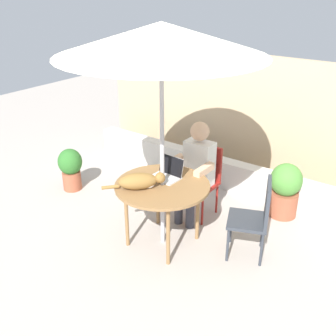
{
  "coord_description": "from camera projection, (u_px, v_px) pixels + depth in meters",
  "views": [
    {
      "loc": [
        2.25,
        -2.98,
        2.69
      ],
      "look_at": [
        0.0,
        0.1,
        0.88
      ],
      "focal_mm": 43.15,
      "sensor_mm": 36.0,
      "label": 1
    }
  ],
  "objects": [
    {
      "name": "ground_plane",
      "position": [
        163.0,
        241.0,
        4.52
      ],
      "size": [
        14.0,
        14.0,
        0.0
      ],
      "primitive_type": "plane",
      "color": "#ADA399"
    },
    {
      "name": "fence_back",
      "position": [
        254.0,
        117.0,
        5.74
      ],
      "size": [
        5.15,
        0.08,
        1.75
      ],
      "primitive_type": "cube",
      "color": "tan",
      "rests_on": "ground"
    },
    {
      "name": "planter_wall_low",
      "position": [
        230.0,
        175.0,
        5.58
      ],
      "size": [
        4.63,
        0.2,
        0.41
      ],
      "primitive_type": "cube",
      "color": "beige",
      "rests_on": "ground"
    },
    {
      "name": "patio_table",
      "position": [
        162.0,
        189.0,
        4.24
      ],
      "size": [
        1.0,
        1.0,
        0.73
      ],
      "color": "olive",
      "rests_on": "ground"
    },
    {
      "name": "patio_umbrella",
      "position": [
        161.0,
        39.0,
        3.59
      ],
      "size": [
        1.96,
        1.96,
        2.34
      ],
      "color": "#B7B7BC",
      "rests_on": "ground"
    },
    {
      "name": "chair_occupied",
      "position": [
        202.0,
        175.0,
        4.9
      ],
      "size": [
        0.4,
        0.4,
        0.87
      ],
      "color": "maroon",
      "rests_on": "ground"
    },
    {
      "name": "chair_empty",
      "position": [
        256.0,
        214.0,
        4.1
      ],
      "size": [
        0.52,
        0.52,
        0.87
      ],
      "color": "#33383F",
      "rests_on": "ground"
    },
    {
      "name": "person_seated",
      "position": [
        196.0,
        167.0,
        4.71
      ],
      "size": [
        0.48,
        0.48,
        1.21
      ],
      "color": "white",
      "rests_on": "ground"
    },
    {
      "name": "laptop",
      "position": [
        168.0,
        171.0,
        4.35
      ],
      "size": [
        0.31,
        0.27,
        0.21
      ],
      "color": "silver",
      "rests_on": "patio_table"
    },
    {
      "name": "cat",
      "position": [
        140.0,
        181.0,
        4.1
      ],
      "size": [
        0.51,
        0.47,
        0.17
      ],
      "color": "olive",
      "rests_on": "patio_table"
    },
    {
      "name": "potted_plant_near_fence",
      "position": [
        71.0,
        167.0,
        5.52
      ],
      "size": [
        0.33,
        0.33,
        0.6
      ],
      "color": "#9E5138",
      "rests_on": "ground"
    },
    {
      "name": "potted_plant_by_chair",
      "position": [
        285.0,
        189.0,
        4.89
      ],
      "size": [
        0.38,
        0.38,
        0.69
      ],
      "color": "#9E5138",
      "rests_on": "ground"
    }
  ]
}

